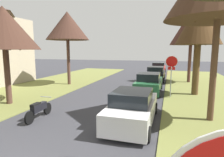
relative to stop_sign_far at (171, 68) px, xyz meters
The scene contains 10 objects.
stop_sign_far is the anchor object (origin of this frame).
street_tree_right_mid_b 3.83m from the stop_sign_far, 40.53° to the left, with size 3.22×3.22×6.79m.
street_tree_right_far 8.40m from the stop_sign_far, 76.18° to the left, with size 4.15×4.15×7.40m.
street_tree_left_mid_a 10.85m from the stop_sign_far, 154.99° to the right, with size 4.09×4.09×5.84m.
street_tree_left_mid_b 10.42m from the stop_sign_far, 163.73° to the left, with size 4.02×4.02×6.85m.
parked_sedan_white 5.87m from the stop_sign_far, 106.86° to the right, with size 1.97×4.41×1.57m.
parked_sedan_green 2.56m from the stop_sign_far, 139.89° to the left, with size 1.97×4.41×1.57m.
parked_sedan_black 7.84m from the stop_sign_far, 101.56° to the left, with size 1.97×4.41×1.57m.
parked_sedan_red 14.89m from the stop_sign_far, 96.38° to the left, with size 1.97×4.41×1.57m.
parked_motorcycle 8.85m from the stop_sign_far, 134.95° to the right, with size 0.60×2.05×0.97m.
Camera 1 is at (3.88, -2.40, 3.33)m, focal length 30.86 mm.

